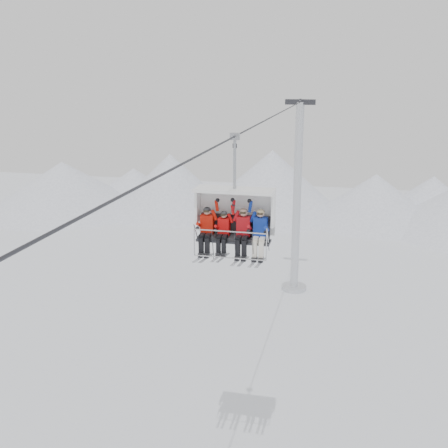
% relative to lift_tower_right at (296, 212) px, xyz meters
% --- Properties ---
extents(ridgeline, '(72.00, 21.00, 7.00)m').
position_rel_lift_tower_right_xyz_m(ridgeline, '(-1.58, 20.05, -2.94)').
color(ridgeline, white).
rests_on(ridgeline, ground).
extents(lift_tower_right, '(2.00, 1.80, 13.48)m').
position_rel_lift_tower_right_xyz_m(lift_tower_right, '(0.00, 0.00, 0.00)').
color(lift_tower_right, silver).
rests_on(lift_tower_right, ground).
extents(haul_cable, '(0.06, 50.00, 0.06)m').
position_rel_lift_tower_right_xyz_m(haul_cable, '(0.00, -22.00, 7.52)').
color(haul_cable, '#2D2D32').
rests_on(haul_cable, lift_tower_left).
extents(chairlift_carrier, '(2.62, 1.17, 3.98)m').
position_rel_lift_tower_right_xyz_m(chairlift_carrier, '(0.00, -20.37, 4.95)').
color(chairlift_carrier, black).
rests_on(chairlift_carrier, haul_cable).
extents(skier_far_left, '(0.44, 1.69, 1.72)m').
position_rel_lift_tower_right_xyz_m(skier_far_left, '(-0.91, -20.67, 4.46)').
color(skier_far_left, '#BC1407').
rests_on(skier_far_left, chairlift_carrier).
extents(skier_center_left, '(0.39, 1.69, 1.56)m').
position_rel_lift_tower_right_xyz_m(skier_center_left, '(-0.33, -20.69, 4.41)').
color(skier_center_left, red).
rests_on(skier_center_left, chairlift_carrier).
extents(skier_center_right, '(0.45, 1.69, 1.76)m').
position_rel_lift_tower_right_xyz_m(skier_center_right, '(0.33, -20.67, 4.47)').
color(skier_center_right, '#AF0D14').
rests_on(skier_center_right, chairlift_carrier).
extents(skier_far_right, '(0.45, 1.69, 1.76)m').
position_rel_lift_tower_right_xyz_m(skier_far_right, '(0.89, -20.67, 4.47)').
color(skier_far_right, '#102C99').
rests_on(skier_far_right, chairlift_carrier).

